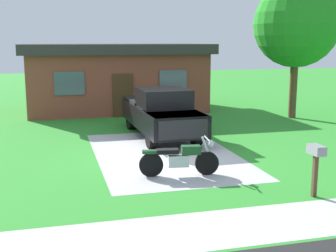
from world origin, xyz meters
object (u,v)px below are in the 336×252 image
mailbox (316,157)px  neighbor_house (115,76)px  motorcycle (180,159)px  shade_tree (297,25)px  pickup_truck (160,112)px

mailbox → neighbor_house: 15.24m
motorcycle → mailbox: (2.63, -2.45, 0.51)m
motorcycle → shade_tree: size_ratio=0.34×
motorcycle → neighbor_house: neighbor_house is taller
mailbox → shade_tree: bearing=62.7°
mailbox → shade_tree: shade_tree is taller
motorcycle → shade_tree: bearing=44.4°
neighbor_house → motorcycle: bearing=-90.1°
motorcycle → shade_tree: (7.89, 7.73, 3.93)m
mailbox → shade_tree: size_ratio=0.20×
neighbor_house → pickup_truck: bearing=-84.6°
pickup_truck → neighbor_house: bearing=95.4°
pickup_truck → shade_tree: 8.33m
pickup_truck → shade_tree: shade_tree is taller
shade_tree → neighbor_house: 9.58m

